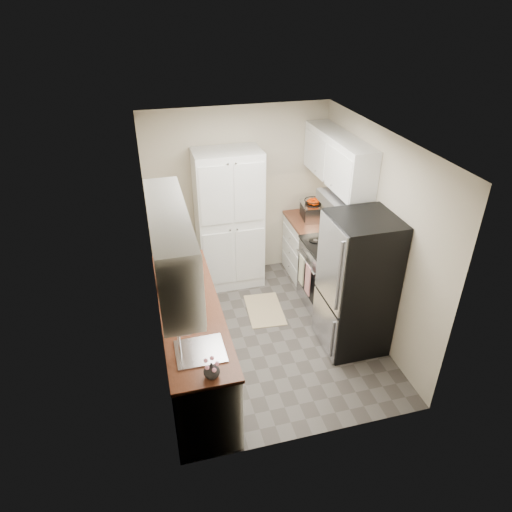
{
  "coord_description": "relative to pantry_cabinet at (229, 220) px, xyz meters",
  "views": [
    {
      "loc": [
        -1.3,
        -4.33,
        3.8
      ],
      "look_at": [
        -0.12,
        0.15,
        1.07
      ],
      "focal_mm": 32.0,
      "sensor_mm": 36.0,
      "label": 1
    }
  ],
  "objects": [
    {
      "name": "ground",
      "position": [
        0.2,
        -1.32,
        -1.0
      ],
      "size": [
        3.2,
        3.2,
        0.0
      ],
      "primitive_type": "plane",
      "color": "#56514C",
      "rests_on": "ground"
    },
    {
      "name": "flower_vase",
      "position": [
        -0.74,
        -2.8,
        -0.01
      ],
      "size": [
        0.17,
        0.17,
        0.15
      ],
      "primitive_type": "imported",
      "rotation": [
        0.0,
        0.0,
        -0.22
      ],
      "color": "silver",
      "rests_on": "countertop_left"
    },
    {
      "name": "kitchen_mat",
      "position": [
        0.29,
        -0.85,
        -0.99
      ],
      "size": [
        0.52,
        0.78,
        0.01
      ],
      "primitive_type": "cube",
      "rotation": [
        0.0,
        0.0,
        -0.08
      ],
      "color": "#D6BB89",
      "rests_on": "ground"
    },
    {
      "name": "toaster_oven",
      "position": [
        1.21,
        -0.09,
        0.04
      ],
      "size": [
        0.36,
        0.44,
        0.23
      ],
      "primitive_type": "cube",
      "rotation": [
        0.0,
        0.0,
        -0.12
      ],
      "color": "#B0B1B4",
      "rests_on": "countertop_right"
    },
    {
      "name": "room_shell",
      "position": [
        0.18,
        -1.32,
        0.63
      ],
      "size": [
        2.64,
        3.24,
        2.52
      ],
      "color": "beige",
      "rests_on": "ground"
    },
    {
      "name": "microwave",
      "position": [
        -0.82,
        -1.28,
        0.05
      ],
      "size": [
        0.49,
        0.58,
        0.27
      ],
      "primitive_type": "imported",
      "rotation": [
        0.0,
        0.0,
        1.18
      ],
      "color": "#B3B2B7",
      "rests_on": "countertop_left"
    },
    {
      "name": "fruit_basket",
      "position": [
        1.2,
        -0.1,
        0.21
      ],
      "size": [
        0.28,
        0.28,
        0.11
      ],
      "primitive_type": null,
      "rotation": [
        0.0,
        0.0,
        0.1
      ],
      "color": "#F13900",
      "rests_on": "toaster_oven"
    },
    {
      "name": "pantry_cabinet",
      "position": [
        0.0,
        0.0,
        0.0
      ],
      "size": [
        0.9,
        0.55,
        2.0
      ],
      "primitive_type": "cube",
      "color": "white",
      "rests_on": "ground"
    },
    {
      "name": "cutting_board",
      "position": [
        -0.63,
        -0.8,
        0.06
      ],
      "size": [
        0.11,
        0.22,
        0.29
      ],
      "primitive_type": "cube",
      "rotation": [
        0.0,
        0.0,
        0.43
      ],
      "color": "#3A8937",
      "rests_on": "countertop_left"
    },
    {
      "name": "wine_bottle",
      "position": [
        -0.81,
        -0.95,
        0.08
      ],
      "size": [
        0.08,
        0.08,
        0.32
      ],
      "primitive_type": "cylinder",
      "color": "black",
      "rests_on": "countertop_left"
    },
    {
      "name": "countertop_right",
      "position": [
        1.19,
        -0.12,
        -0.1
      ],
      "size": [
        0.63,
        0.83,
        0.04
      ],
      "primitive_type": "cube",
      "color": "brown",
      "rests_on": "base_cabinet_right"
    },
    {
      "name": "electric_range",
      "position": [
        1.17,
        -0.93,
        -0.52
      ],
      "size": [
        0.71,
        0.78,
        1.13
      ],
      "color": "#B7B7BC",
      "rests_on": "ground"
    },
    {
      "name": "base_cabinet_right",
      "position": [
        1.19,
        -0.12,
        -0.56
      ],
      "size": [
        0.6,
        0.8,
        0.88
      ],
      "primitive_type": "cube",
      "color": "white",
      "rests_on": "ground"
    },
    {
      "name": "countertop_left",
      "position": [
        -0.79,
        -1.75,
        -0.1
      ],
      "size": [
        0.63,
        2.33,
        0.04
      ],
      "primitive_type": "cube",
      "color": "brown",
      "rests_on": "base_cabinet_left"
    },
    {
      "name": "base_cabinet_left",
      "position": [
        -0.79,
        -1.75,
        -0.56
      ],
      "size": [
        0.6,
        2.3,
        0.88
      ],
      "primitive_type": "cube",
      "color": "white",
      "rests_on": "ground"
    },
    {
      "name": "refrigerator",
      "position": [
        1.14,
        -1.73,
        -0.15
      ],
      "size": [
        0.7,
        0.72,
        1.7
      ],
      "primitive_type": "cube",
      "color": "#B7B7BC",
      "rests_on": "ground"
    }
  ]
}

